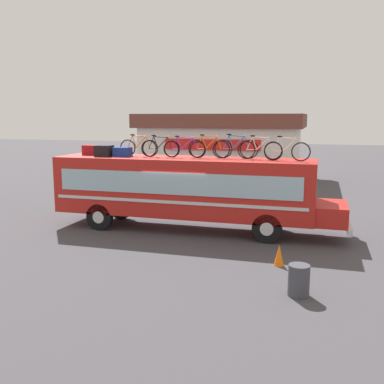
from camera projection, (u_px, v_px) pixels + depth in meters
The scene contains 15 objects.
ground_plane at pixel (183, 229), 18.02m from camera, with size 120.00×120.00×0.00m, color #423F44.
bus at pixel (187, 188), 17.68m from camera, with size 11.58×2.38×2.91m.
luggage_bag_1 at pixel (90, 150), 18.79m from camera, with size 0.62×0.38×0.41m, color maroon.
luggage_bag_2 at pixel (104, 151), 18.13m from camera, with size 0.66×0.55×0.45m, color black.
luggage_bag_3 at pixel (123, 152), 18.08m from camera, with size 0.66×0.53×0.38m, color #193899.
rooftop_bicycle_1 at pixel (139, 147), 18.07m from camera, with size 1.68×0.44×0.91m.
rooftop_bicycle_2 at pixel (160, 148), 17.79m from camera, with size 1.66×0.44×0.89m.
rooftop_bicycle_3 at pixel (184, 148), 17.50m from camera, with size 1.75×0.44×0.87m.
rooftop_bicycle_4 at pixel (209, 148), 17.39m from camera, with size 1.69×0.44×0.93m.
rooftop_bicycle_5 at pixel (236, 148), 17.20m from camera, with size 1.73×0.44×0.96m.
rooftop_bicycle_6 at pixel (260, 149), 16.86m from camera, with size 1.70×0.44×0.92m.
rooftop_bicycle_7 at pixel (287, 151), 16.21m from camera, with size 1.69×0.44×0.92m.
roadside_building at pixel (224, 146), 32.63m from camera, with size 11.55×7.75×4.71m.
trash_bin at pixel (299, 280), 11.27m from camera, with size 0.55×0.55×0.82m, color #3F3F47.
traffic_cone at pixel (279, 255), 13.58m from camera, with size 0.31×0.31×0.66m, color orange.
Camera 1 is at (5.25, -16.71, 4.52)m, focal length 41.44 mm.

